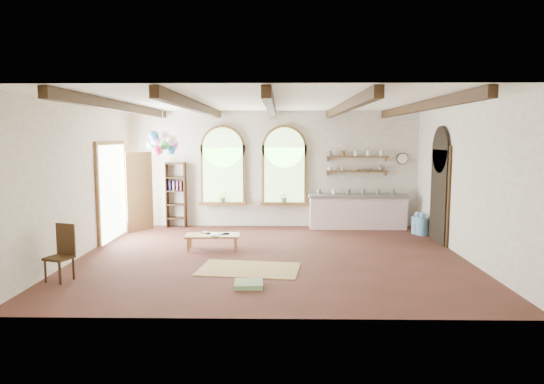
{
  "coord_description": "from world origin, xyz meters",
  "views": [
    {
      "loc": [
        0.19,
        -9.95,
        2.51
      ],
      "look_at": [
        0.01,
        0.6,
        1.29
      ],
      "focal_mm": 32.0,
      "sensor_mm": 36.0,
      "label": 1
    }
  ],
  "objects_px": {
    "coffee_table": "(212,236)",
    "balloon_cluster": "(163,143)",
    "kitchen_counter": "(357,211)",
    "side_chair": "(60,265)"
  },
  "relations": [
    {
      "from": "coffee_table",
      "to": "side_chair",
      "type": "distance_m",
      "value": 3.33
    },
    {
      "from": "side_chair",
      "to": "kitchen_counter",
      "type": "bearing_deg",
      "value": 39.95
    },
    {
      "from": "side_chair",
      "to": "coffee_table",
      "type": "bearing_deg",
      "value": 45.64
    },
    {
      "from": "kitchen_counter",
      "to": "side_chair",
      "type": "relative_size",
      "value": 2.71
    },
    {
      "from": "kitchen_counter",
      "to": "balloon_cluster",
      "type": "xyz_separation_m",
      "value": [
        -5.07,
        -0.95,
        1.86
      ]
    },
    {
      "from": "coffee_table",
      "to": "balloon_cluster",
      "type": "distance_m",
      "value": 2.99
    },
    {
      "from": "kitchen_counter",
      "to": "coffee_table",
      "type": "xyz_separation_m",
      "value": [
        -3.62,
        -2.6,
        -0.17
      ]
    },
    {
      "from": "kitchen_counter",
      "to": "coffee_table",
      "type": "distance_m",
      "value": 4.46
    },
    {
      "from": "side_chair",
      "to": "balloon_cluster",
      "type": "relative_size",
      "value": 0.86
    },
    {
      "from": "coffee_table",
      "to": "balloon_cluster",
      "type": "xyz_separation_m",
      "value": [
        -1.45,
        1.65,
        2.03
      ]
    }
  ]
}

